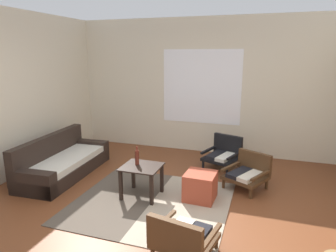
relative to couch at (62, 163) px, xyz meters
The scene contains 10 objects.
ground_plane 2.20m from the couch, 28.00° to the right, with size 7.80×7.80×0.00m, color brown.
far_wall_with_window 3.03m from the couch, 46.48° to the left, with size 5.60×0.13×2.70m.
area_rug 1.86m from the couch, 14.33° to the right, with size 2.08×1.91×0.01m.
couch is the anchor object (origin of this frame).
coffee_table 1.63m from the couch, 11.50° to the right, with size 0.54×0.49×0.46m.
armchair_by_window 2.81m from the couch, 25.67° to the left, with size 0.70×0.70×0.56m.
armchair_striped_foreground 2.88m from the couch, 29.61° to the right, with size 0.67×0.65×0.49m.
armchair_corner 3.05m from the couch, ahead, with size 0.73×0.73×0.53m.
ottoman_orange 2.41m from the couch, ahead, with size 0.41×0.41×0.39m, color #993D28.
glass_bottle 1.58m from the couch, 10.70° to the right, with size 0.06×0.06×0.27m.
Camera 1 is at (1.26, -2.93, 2.00)m, focal length 32.04 mm.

